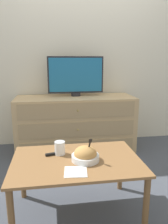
{
  "coord_description": "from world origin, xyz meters",
  "views": [
    {
      "loc": [
        -0.44,
        -3.14,
        1.2
      ],
      "look_at": [
        -0.16,
        -1.28,
        0.75
      ],
      "focal_mm": 35.0,
      "sensor_mm": 36.0,
      "label": 1
    }
  ],
  "objects": [
    {
      "name": "remote_control",
      "position": [
        -0.43,
        -1.51,
        0.48
      ],
      "size": [
        0.14,
        0.06,
        0.02
      ],
      "color": "black",
      "rests_on": "coffee_table"
    },
    {
      "name": "ground_plane",
      "position": [
        0.0,
        0.0,
        0.0
      ],
      "size": [
        12.0,
        12.0,
        0.0
      ],
      "primitive_type": "plane",
      "color": "#474C56"
    },
    {
      "name": "tv",
      "position": [
        -0.11,
        -0.23,
        1.0
      ],
      "size": [
        0.74,
        0.13,
        0.52
      ],
      "color": "#232328",
      "rests_on": "dresser"
    },
    {
      "name": "wall_back",
      "position": [
        0.0,
        0.03,
        1.3
      ],
      "size": [
        12.0,
        0.05,
        2.6
      ],
      "color": "silver",
      "rests_on": "ground_plane"
    },
    {
      "name": "takeout_bowl",
      "position": [
        -0.2,
        -1.65,
        0.51
      ],
      "size": [
        0.21,
        0.21,
        0.18
      ],
      "color": "silver",
      "rests_on": "coffee_table"
    },
    {
      "name": "napkin",
      "position": [
        -0.29,
        -1.81,
        0.47
      ],
      "size": [
        0.17,
        0.17,
        0.0
      ],
      "color": "white",
      "rests_on": "coffee_table"
    },
    {
      "name": "dresser",
      "position": [
        -0.13,
        -0.31,
        0.36
      ],
      "size": [
        1.56,
        0.58,
        0.73
      ],
      "color": "tan",
      "rests_on": "ground_plane"
    },
    {
      "name": "drink_cup",
      "position": [
        -0.39,
        -1.51,
        0.51
      ],
      "size": [
        0.08,
        0.08,
        0.11
      ],
      "color": "white",
      "rests_on": "coffee_table"
    },
    {
      "name": "coffee_table",
      "position": [
        -0.27,
        -1.63,
        0.41
      ],
      "size": [
        0.97,
        0.64,
        0.47
      ],
      "color": "olive",
      "rests_on": "ground_plane"
    }
  ]
}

